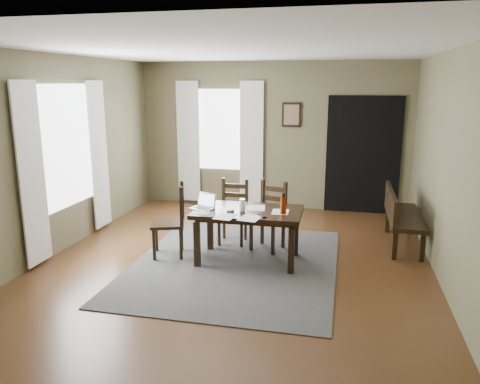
% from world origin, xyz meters
% --- Properties ---
extents(ground, '(5.00, 6.00, 0.01)m').
position_xyz_m(ground, '(0.00, 0.00, -0.01)').
color(ground, '#492C16').
extents(room_shell, '(5.02, 6.02, 2.71)m').
position_xyz_m(room_shell, '(0.00, 0.00, 1.80)').
color(room_shell, brown).
rests_on(room_shell, ground).
extents(rug, '(2.60, 3.20, 0.01)m').
position_xyz_m(rug, '(0.00, 0.00, 0.01)').
color(rug, '#3B3B3B').
rests_on(rug, ground).
extents(dining_table, '(1.41, 0.86, 0.69)m').
position_xyz_m(dining_table, '(0.14, 0.14, 0.62)').
color(dining_table, black).
rests_on(dining_table, rug).
extents(chair_end, '(0.55, 0.55, 0.99)m').
position_xyz_m(chair_end, '(-0.90, 0.11, 0.49)').
color(chair_end, black).
rests_on(chair_end, rug).
extents(chair_back_left, '(0.42, 0.42, 0.93)m').
position_xyz_m(chair_back_left, '(-0.22, 0.84, 0.46)').
color(chair_back_left, black).
rests_on(chair_back_left, rug).
extents(chair_back_right, '(0.52, 0.52, 0.95)m').
position_xyz_m(chair_back_right, '(0.34, 0.68, 0.47)').
color(chair_back_right, black).
rests_on(chair_back_right, rug).
extents(bench, '(0.46, 1.44, 0.81)m').
position_xyz_m(bench, '(2.15, 1.25, 0.49)').
color(bench, black).
rests_on(bench, ground).
extents(laptop, '(0.35, 0.32, 0.20)m').
position_xyz_m(laptop, '(-0.43, 0.09, 0.76)').
color(laptop, '#B7B7BC').
rests_on(laptop, dining_table).
extents(computer_mouse, '(0.08, 0.11, 0.03)m').
position_xyz_m(computer_mouse, '(-0.05, -0.02, 0.72)').
color(computer_mouse, '#3F3F42').
rests_on(computer_mouse, dining_table).
extents(tv_remote, '(0.14, 0.18, 0.02)m').
position_xyz_m(tv_remote, '(0.37, -0.12, 0.71)').
color(tv_remote, black).
rests_on(tv_remote, dining_table).
extents(drinking_glass, '(0.09, 0.09, 0.16)m').
position_xyz_m(drinking_glass, '(0.09, 0.05, 0.79)').
color(drinking_glass, silver).
rests_on(drinking_glass, dining_table).
extents(water_bottle, '(0.09, 0.09, 0.27)m').
position_xyz_m(water_bottle, '(0.61, 0.05, 0.83)').
color(water_bottle, '#992B0B').
rests_on(water_bottle, dining_table).
extents(paper_a, '(0.26, 0.32, 0.00)m').
position_xyz_m(paper_a, '(-0.43, -0.06, 0.71)').
color(paper_a, white).
rests_on(paper_a, dining_table).
extents(paper_b, '(0.29, 0.35, 0.00)m').
position_xyz_m(paper_b, '(0.25, -0.23, 0.71)').
color(paper_b, white).
rests_on(paper_b, dining_table).
extents(paper_c, '(0.29, 0.35, 0.00)m').
position_xyz_m(paper_c, '(0.22, 0.25, 0.71)').
color(paper_c, white).
rests_on(paper_c, dining_table).
extents(paper_d, '(0.23, 0.29, 0.00)m').
position_xyz_m(paper_d, '(0.57, 0.13, 0.71)').
color(paper_d, white).
rests_on(paper_d, dining_table).
extents(paper_e, '(0.26, 0.32, 0.00)m').
position_xyz_m(paper_e, '(-0.07, -0.23, 0.71)').
color(paper_e, white).
rests_on(paper_e, dining_table).
extents(window_left, '(0.01, 1.30, 1.70)m').
position_xyz_m(window_left, '(-2.47, 0.20, 1.45)').
color(window_left, white).
rests_on(window_left, ground).
extents(window_back, '(1.00, 0.01, 1.50)m').
position_xyz_m(window_back, '(-1.00, 2.97, 1.45)').
color(window_back, white).
rests_on(window_back, ground).
extents(curtain_left_near, '(0.03, 0.48, 2.30)m').
position_xyz_m(curtain_left_near, '(-2.44, -0.62, 1.20)').
color(curtain_left_near, silver).
rests_on(curtain_left_near, ground).
extents(curtain_left_far, '(0.03, 0.48, 2.30)m').
position_xyz_m(curtain_left_far, '(-2.44, 1.02, 1.20)').
color(curtain_left_far, silver).
rests_on(curtain_left_far, ground).
extents(curtain_back_left, '(0.44, 0.03, 2.30)m').
position_xyz_m(curtain_back_left, '(-1.62, 2.94, 1.20)').
color(curtain_back_left, silver).
rests_on(curtain_back_left, ground).
extents(curtain_back_right, '(0.44, 0.03, 2.30)m').
position_xyz_m(curtain_back_right, '(-0.38, 2.94, 1.20)').
color(curtain_back_right, silver).
rests_on(curtain_back_right, ground).
extents(framed_picture, '(0.34, 0.03, 0.44)m').
position_xyz_m(framed_picture, '(0.35, 2.97, 1.75)').
color(framed_picture, black).
rests_on(framed_picture, ground).
extents(doorway_back, '(1.30, 0.03, 2.10)m').
position_xyz_m(doorway_back, '(1.65, 2.97, 1.05)').
color(doorway_back, black).
rests_on(doorway_back, ground).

